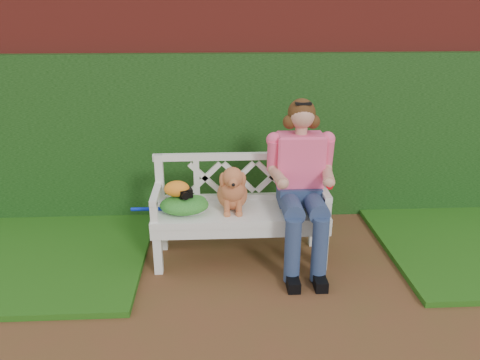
{
  "coord_description": "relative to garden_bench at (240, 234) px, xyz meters",
  "views": [
    {
      "loc": [
        -0.45,
        -2.97,
        2.14
      ],
      "look_at": [
        -0.25,
        0.72,
        0.75
      ],
      "focal_mm": 35.0,
      "sensor_mm": 36.0,
      "label": 1
    }
  ],
  "objects": [
    {
      "name": "dog",
      "position": [
        -0.07,
        -0.0,
        0.45
      ],
      "size": [
        0.39,
        0.45,
        0.42
      ],
      "primitive_type": null,
      "rotation": [
        0.0,
        0.0,
        0.31
      ],
      "color": "#A95E24",
      "rests_on": "garden_bench"
    },
    {
      "name": "seated_woman",
      "position": [
        0.51,
        -0.02,
        0.47
      ],
      "size": [
        0.76,
        0.91,
        1.42
      ],
      "primitive_type": null,
      "rotation": [
        0.0,
        0.0,
        0.22
      ],
      "color": "#F65B59",
      "rests_on": "ground"
    },
    {
      "name": "tennis_racket",
      "position": [
        -0.5,
        0.01,
        0.26
      ],
      "size": [
        0.73,
        0.53,
        0.03
      ],
      "primitive_type": null,
      "rotation": [
        0.0,
        0.0,
        0.42
      ],
      "color": "white",
      "rests_on": "garden_bench"
    },
    {
      "name": "grass_left",
      "position": [
        -2.15,
        0.18,
        -0.21
      ],
      "size": [
        2.6,
        2.0,
        0.05
      ],
      "primitive_type": "cube",
      "color": "#19440F",
      "rests_on": "ground"
    },
    {
      "name": "baseball_glove",
      "position": [
        -0.53,
        -0.02,
        0.45
      ],
      "size": [
        0.25,
        0.21,
        0.14
      ],
      "primitive_type": "ellipsoid",
      "rotation": [
        0.0,
        0.0,
        0.3
      ],
      "color": "orange",
      "rests_on": "green_bag"
    },
    {
      "name": "ivy_hedge",
      "position": [
        0.25,
        0.96,
        0.61
      ],
      "size": [
        10.0,
        0.18,
        1.7
      ],
      "primitive_type": "cube",
      "color": "#2B5E22",
      "rests_on": "ground"
    },
    {
      "name": "ground",
      "position": [
        0.25,
        -0.72,
        -0.24
      ],
      "size": [
        60.0,
        60.0,
        0.0
      ],
      "primitive_type": "plane",
      "color": "brown"
    },
    {
      "name": "camera_item",
      "position": [
        -0.46,
        -0.04,
        0.42
      ],
      "size": [
        0.13,
        0.11,
        0.07
      ],
      "primitive_type": "cube",
      "rotation": [
        0.0,
        0.0,
        0.32
      ],
      "color": "black",
      "rests_on": "green_bag"
    },
    {
      "name": "green_bag",
      "position": [
        -0.48,
        -0.03,
        0.31
      ],
      "size": [
        0.48,
        0.41,
        0.14
      ],
      "primitive_type": null,
      "rotation": [
        0.0,
        0.0,
        0.24
      ],
      "color": "green",
      "rests_on": "garden_bench"
    },
    {
      "name": "garden_bench",
      "position": [
        0.0,
        0.0,
        0.0
      ],
      "size": [
        1.63,
        0.74,
        0.48
      ],
      "primitive_type": null,
      "rotation": [
        0.0,
        0.0,
        0.09
      ],
      "color": "white",
      "rests_on": "ground"
    },
    {
      "name": "brick_wall",
      "position": [
        0.25,
        1.18,
        0.86
      ],
      "size": [
        10.0,
        0.3,
        2.2
      ],
      "primitive_type": "cube",
      "color": "maroon",
      "rests_on": "ground"
    }
  ]
}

